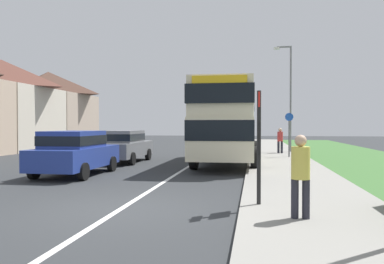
% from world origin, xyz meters
% --- Properties ---
extents(ground_plane, '(120.00, 120.00, 0.00)m').
position_xyz_m(ground_plane, '(0.00, 0.00, 0.00)').
color(ground_plane, '#2D3033').
extents(lane_marking_centre, '(0.14, 60.00, 0.01)m').
position_xyz_m(lane_marking_centre, '(0.00, 8.00, 0.00)').
color(lane_marking_centre, silver).
rests_on(lane_marking_centre, ground_plane).
extents(pavement_near_side, '(3.20, 68.00, 0.12)m').
position_xyz_m(pavement_near_side, '(4.20, 6.00, 0.06)').
color(pavement_near_side, gray).
rests_on(pavement_near_side, ground_plane).
extents(double_decker_bus, '(2.80, 9.56, 3.70)m').
position_xyz_m(double_decker_bus, '(1.65, 10.57, 2.14)').
color(double_decker_bus, beige).
rests_on(double_decker_bus, ground_plane).
extents(parked_car_blue, '(1.99, 4.23, 1.64)m').
position_xyz_m(parked_car_blue, '(-3.62, 5.28, 0.90)').
color(parked_car_blue, navy).
rests_on(parked_car_blue, ground_plane).
extents(parked_car_grey, '(1.87, 4.45, 1.58)m').
position_xyz_m(parked_car_grey, '(-3.51, 10.40, 0.88)').
color(parked_car_grey, slate).
rests_on(parked_car_grey, ground_plane).
extents(pedestrian_at_stop, '(0.34, 0.34, 1.67)m').
position_xyz_m(pedestrian_at_stop, '(3.75, -0.75, 0.98)').
color(pedestrian_at_stop, '#23232D').
rests_on(pedestrian_at_stop, ground_plane).
extents(pedestrian_walking_away, '(0.34, 0.34, 1.67)m').
position_xyz_m(pedestrian_walking_away, '(4.48, 16.46, 0.98)').
color(pedestrian_walking_away, '#23232D').
rests_on(pedestrian_walking_away, ground_plane).
extents(bus_stop_sign, '(0.09, 0.52, 2.60)m').
position_xyz_m(bus_stop_sign, '(3.00, 0.46, 1.54)').
color(bus_stop_sign, black).
rests_on(bus_stop_sign, ground_plane).
extents(cycle_route_sign, '(0.44, 0.08, 2.52)m').
position_xyz_m(cycle_route_sign, '(4.78, 13.69, 1.43)').
color(cycle_route_sign, slate).
rests_on(cycle_route_sign, ground_plane).
extents(street_lamp_mid, '(1.14, 0.20, 7.00)m').
position_xyz_m(street_lamp_mid, '(5.12, 17.89, 4.04)').
color(street_lamp_mid, slate).
rests_on(street_lamp_mid, ground_plane).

